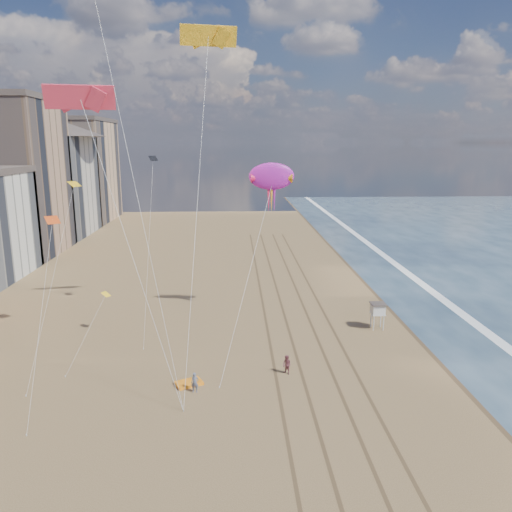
{
  "coord_description": "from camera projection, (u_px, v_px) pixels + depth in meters",
  "views": [
    {
      "loc": [
        -4.81,
        -22.84,
        20.61
      ],
      "look_at": [
        -2.67,
        26.0,
        9.5
      ],
      "focal_mm": 35.0,
      "sensor_mm": 36.0,
      "label": 1
    }
  ],
  "objects": [
    {
      "name": "tracks",
      "position": [
        301.0,
        329.0,
        56.36
      ],
      "size": [
        7.68,
        120.0,
        0.01
      ],
      "color": "brown",
      "rests_on": "ground"
    },
    {
      "name": "show_kite",
      "position": [
        272.0,
        177.0,
        56.9
      ],
      "size": [
        5.29,
        9.52,
        24.57
      ],
      "color": "#B01BA6",
      "rests_on": "ground"
    },
    {
      "name": "parafoils",
      "position": [
        131.0,
        11.0,
        42.55
      ],
      "size": [
        15.35,
        16.16,
        15.22
      ],
      "color": "black",
      "rests_on": "ground"
    },
    {
      "name": "foam",
      "position": [
        444.0,
        300.0,
        66.99
      ],
      "size": [
        260.0,
        260.0,
        0.0
      ],
      "primitive_type": "plane",
      "color": "white",
      "rests_on": "ground"
    },
    {
      "name": "kite_flyer_b",
      "position": [
        287.0,
        365.0,
        45.35
      ],
      "size": [
        1.09,
        1.1,
        1.79
      ],
      "primitive_type": "imported",
      "rotation": [
        0.0,
        0.0,
        -0.83
      ],
      "color": "brown",
      "rests_on": "ground"
    },
    {
      "name": "wet_sand",
      "position": [
        413.0,
        300.0,
        66.81
      ],
      "size": [
        260.0,
        260.0,
        0.0
      ],
      "primitive_type": "plane",
      "color": "#42301E",
      "rests_on": "ground"
    },
    {
      "name": "kite_flyer_a",
      "position": [
        195.0,
        383.0,
        42.03
      ],
      "size": [
        0.66,
        0.46,
        1.74
      ],
      "primitive_type": "imported",
      "rotation": [
        0.0,
        0.0,
        -0.07
      ],
      "color": "slate",
      "rests_on": "ground"
    },
    {
      "name": "grounded_kite",
      "position": [
        189.0,
        383.0,
        43.52
      ],
      "size": [
        2.68,
        2.29,
        0.26
      ],
      "primitive_type": "cube",
      "rotation": [
        0.0,
        0.0,
        0.45
      ],
      "color": "orange",
      "rests_on": "ground"
    },
    {
      "name": "lifeguard_stand",
      "position": [
        378.0,
        309.0,
        56.14
      ],
      "size": [
        1.67,
        1.67,
        3.01
      ],
      "color": "silver",
      "rests_on": "ground"
    },
    {
      "name": "small_kites",
      "position": [
        93.0,
        207.0,
        49.49
      ],
      "size": [
        8.26,
        16.77,
        14.94
      ],
      "color": "#DA4714",
      "rests_on": "ground"
    }
  ]
}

